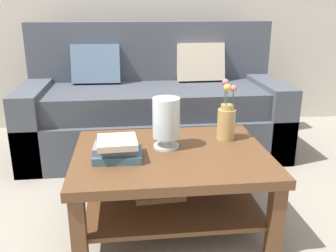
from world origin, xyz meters
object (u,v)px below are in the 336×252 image
(coffee_table, at_px, (171,171))
(flower_pitcher, at_px, (226,120))
(book_stack_main, at_px, (117,149))
(glass_hurricane_vase, at_px, (166,120))
(couch, at_px, (154,108))

(coffee_table, relative_size, flower_pitcher, 2.94)
(flower_pitcher, bearing_deg, coffee_table, -154.73)
(book_stack_main, bearing_deg, glass_hurricane_vase, 25.60)
(glass_hurricane_vase, distance_m, flower_pitcher, 0.38)
(couch, relative_size, glass_hurricane_vase, 7.35)
(book_stack_main, relative_size, flower_pitcher, 0.72)
(coffee_table, xyz_separation_m, flower_pitcher, (0.35, 0.17, 0.23))
(book_stack_main, bearing_deg, coffee_table, 11.66)
(glass_hurricane_vase, bearing_deg, book_stack_main, -154.40)
(book_stack_main, bearing_deg, couch, 76.79)
(couch, distance_m, flower_pitcher, 1.07)
(couch, bearing_deg, book_stack_main, -103.21)
(coffee_table, xyz_separation_m, book_stack_main, (-0.29, -0.06, 0.17))
(coffee_table, distance_m, glass_hurricane_vase, 0.29)
(coffee_table, height_order, glass_hurricane_vase, glass_hurricane_vase)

